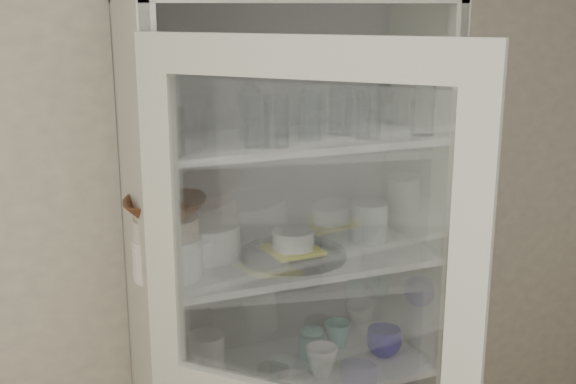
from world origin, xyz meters
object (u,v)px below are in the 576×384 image
object	(u,v)px
mug_white	(322,361)
terracotta_bowl	(165,208)
white_canister	(207,355)
plate_stack_front	(167,257)
glass_platter	(293,254)
pantry_cabinet	(281,337)
cream_bowl	(166,227)
yellow_trivet	(293,250)
goblet_1	(249,105)
goblet_0	(163,114)
measuring_cups	(270,371)
mug_teal	(338,335)
teal_jar	(311,344)
goblet_3	(384,101)
plate_stack_back	(206,240)
grey_bowl_stack	(369,222)
mug_blue	(384,342)
white_ramekin	(293,239)
goblet_2	(339,105)

from	to	relation	value
mug_white	terracotta_bowl	bearing A→B (deg)	151.36
mug_white	white_canister	world-z (taller)	white_canister
plate_stack_front	glass_platter	xyz separation A→B (m)	(0.42, 0.01, -0.05)
pantry_cabinet	cream_bowl	distance (m)	0.64
yellow_trivet	plate_stack_front	bearing A→B (deg)	-178.46
goblet_1	cream_bowl	size ratio (longest dim) A/B	0.89
goblet_0	white_canister	size ratio (longest dim) A/B	1.07
measuring_cups	mug_white	bearing A→B (deg)	-18.14
mug_teal	teal_jar	bearing A→B (deg)	-177.31
goblet_3	plate_stack_back	world-z (taller)	goblet_3
goblet_1	cream_bowl	xyz separation A→B (m)	(-0.32, -0.15, -0.33)
goblet_0	plate_stack_front	bearing A→B (deg)	-105.29
cream_bowl	grey_bowl_stack	xyz separation A→B (m)	(0.73, 0.06, -0.09)
mug_white	white_canister	bearing A→B (deg)	136.98
plate_stack_front	terracotta_bowl	world-z (taller)	terracotta_bowl
plate_stack_back	yellow_trivet	world-z (taller)	plate_stack_back
grey_bowl_stack	mug_teal	distance (m)	0.44
mug_teal	white_canister	xyz separation A→B (m)	(-0.49, -0.01, 0.03)
mug_teal	terracotta_bowl	bearing A→B (deg)	171.17
terracotta_bowl	teal_jar	world-z (taller)	terracotta_bowl
mug_blue	measuring_cups	bearing A→B (deg)	-163.90
plate_stack_front	mug_teal	world-z (taller)	plate_stack_front
goblet_3	white_canister	size ratio (longest dim) A/B	1.08
mug_blue	measuring_cups	xyz separation A→B (m)	(-0.43, 0.01, -0.03)
teal_jar	measuring_cups	size ratio (longest dim) A/B	1.18
terracotta_bowl	mug_teal	bearing A→B (deg)	8.25
grey_bowl_stack	teal_jar	world-z (taller)	grey_bowl_stack
grey_bowl_stack	mug_blue	xyz separation A→B (m)	(0.03, -0.09, -0.42)
terracotta_bowl	glass_platter	bearing A→B (deg)	1.54
glass_platter	mug_white	bearing A→B (deg)	-50.18
pantry_cabinet	cream_bowl	bearing A→B (deg)	-167.16
mug_blue	goblet_0	bearing A→B (deg)	-175.71
goblet_3	measuring_cups	bearing A→B (deg)	-161.90
goblet_3	plate_stack_back	distance (m)	0.78
white_ramekin	teal_jar	world-z (taller)	white_ramekin
goblet_2	terracotta_bowl	xyz separation A→B (m)	(-0.62, -0.10, -0.26)
goblet_1	teal_jar	distance (m)	0.86
glass_platter	yellow_trivet	xyz separation A→B (m)	(0.00, 0.00, 0.02)
goblet_2	mug_teal	world-z (taller)	goblet_2
white_ramekin	mug_teal	xyz separation A→B (m)	(0.21, 0.08, -0.41)
yellow_trivet	pantry_cabinet	bearing A→B (deg)	96.95
mug_teal	white_ramekin	bearing A→B (deg)	-176.17
goblet_1	grey_bowl_stack	world-z (taller)	goblet_1
plate_stack_back	goblet_2	bearing A→B (deg)	-3.59
pantry_cabinet	white_canister	world-z (taller)	pantry_cabinet
goblet_1	terracotta_bowl	size ratio (longest dim) A/B	0.72
white_ramekin	mug_blue	bearing A→B (deg)	-6.57
pantry_cabinet	goblet_1	size ratio (longest dim) A/B	11.88
grey_bowl_stack	mug_teal	xyz separation A→B (m)	(-0.10, 0.03, -0.42)
goblet_3	measuring_cups	size ratio (longest dim) A/B	1.76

